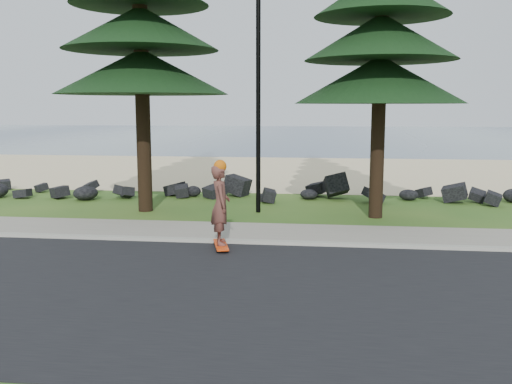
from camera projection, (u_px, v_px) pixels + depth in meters
The scene contains 9 objects.
ground at pixel (243, 235), 14.34m from camera, with size 160.00×160.00×0.00m, color #26541A.
road at pixel (206, 292), 9.92m from camera, with size 160.00×7.00×0.02m, color black.
kerb at pixel (238, 242), 13.45m from camera, with size 160.00×0.20×0.10m, color #A3A293.
sidewalk at pixel (244, 232), 14.53m from camera, with size 160.00×2.00×0.08m, color gray.
beach_sand at pixel (285, 171), 28.57m from camera, with size 160.00×15.00×0.01m, color beige.
ocean at pixel (308, 135), 64.40m from camera, with size 160.00×58.00×0.01m, color #374E6A.
seawall_boulders at pixel (266, 200), 19.84m from camera, with size 60.00×2.40×1.10m, color black, non-canonical shape.
lamp_post at pixel (258, 75), 16.87m from camera, with size 0.25×0.14×8.14m.
skateboarder at pixel (220, 205), 12.80m from camera, with size 0.59×1.12×2.02m.
Camera 1 is at (2.02, -13.87, 3.21)m, focal length 40.00 mm.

